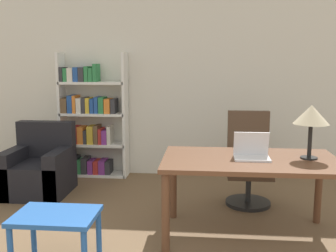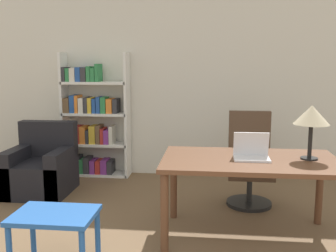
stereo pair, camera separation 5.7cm
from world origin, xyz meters
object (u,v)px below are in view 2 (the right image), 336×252
(armchair, at_px, (42,170))
(bookshelf, at_px, (91,123))
(office_chair, at_px, (249,163))
(table_lamp, at_px, (312,116))
(side_table_blue, at_px, (55,222))
(laptop, at_px, (251,153))
(desk, at_px, (250,169))

(armchair, xyz_separation_m, bookshelf, (0.39, 0.82, 0.47))
(office_chair, relative_size, armchair, 1.22)
(table_lamp, relative_size, bookshelf, 0.28)
(table_lamp, bearing_deg, office_chair, 115.97)
(office_chair, distance_m, armchair, 2.51)
(side_table_blue, bearing_deg, laptop, 26.26)
(side_table_blue, distance_m, bookshelf, 2.66)
(desk, distance_m, armchair, 2.64)
(table_lamp, relative_size, office_chair, 0.46)
(desk, relative_size, office_chair, 1.50)
(laptop, bearing_deg, side_table_blue, -153.74)
(desk, bearing_deg, armchair, 157.22)
(office_chair, xyz_separation_m, side_table_blue, (-1.61, -1.68, -0.07))
(side_table_blue, height_order, bookshelf, bookshelf)
(desk, relative_size, bookshelf, 0.91)
(side_table_blue, height_order, armchair, armchair)
(armchair, relative_size, bookshelf, 0.50)
(armchair, distance_m, bookshelf, 1.02)
(laptop, height_order, side_table_blue, laptop)
(bookshelf, bearing_deg, laptop, -42.02)
(side_table_blue, xyz_separation_m, bookshelf, (-0.50, 2.58, 0.36))
(table_lamp, distance_m, side_table_blue, 2.31)
(bookshelf, bearing_deg, armchair, -115.80)
(armchair, bearing_deg, desk, -22.78)
(table_lamp, bearing_deg, side_table_blue, -158.65)
(table_lamp, bearing_deg, armchair, 161.68)
(laptop, bearing_deg, desk, -179.89)
(laptop, xyz_separation_m, side_table_blue, (-1.53, -0.75, -0.40))
(desk, xyz_separation_m, laptop, (0.01, 0.00, 0.14))
(table_lamp, relative_size, armchair, 0.56)
(laptop, bearing_deg, office_chair, 85.08)
(table_lamp, xyz_separation_m, bookshelf, (-2.54, 1.79, -0.37))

